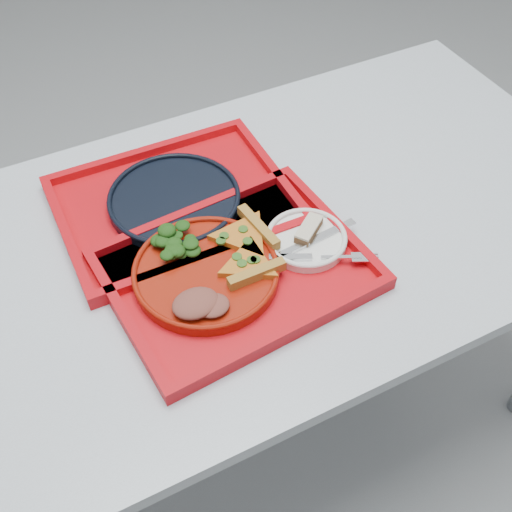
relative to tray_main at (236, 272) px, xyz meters
name	(u,v)px	position (x,y,z in m)	size (l,w,h in m)	color
ground	(238,420)	(0.03, 0.09, -0.76)	(10.00, 10.00, 0.00)	gray
table	(231,262)	(0.03, 0.09, -0.08)	(1.60, 0.80, 0.75)	#A5ADB9
tray_main	(236,272)	(0.00, 0.00, 0.00)	(0.45, 0.35, 0.01)	red
tray_far	(175,206)	(-0.03, 0.21, 0.00)	(0.45, 0.35, 0.01)	red
dinner_plate	(206,274)	(-0.05, 0.01, 0.02)	(0.26, 0.26, 0.02)	maroon
side_plate	(306,241)	(0.14, 0.00, 0.01)	(0.15, 0.15, 0.01)	white
navy_plate	(174,201)	(-0.03, 0.21, 0.01)	(0.26, 0.26, 0.02)	black
pizza_slice_a	(249,262)	(0.02, -0.01, 0.03)	(0.12, 0.11, 0.02)	gold
pizza_slice_b	(243,234)	(0.04, 0.05, 0.03)	(0.13, 0.12, 0.02)	gold
salad_heap	(174,241)	(-0.08, 0.08, 0.04)	(0.08, 0.07, 0.04)	black
meat_portion	(196,303)	(-0.10, -0.06, 0.04)	(0.08, 0.07, 0.02)	brown
dessert_bar	(309,229)	(0.15, 0.01, 0.03)	(0.07, 0.06, 0.02)	#4A2718
knife	(314,239)	(0.15, -0.01, 0.02)	(0.18, 0.02, 0.01)	silver
fork	(320,257)	(0.14, -0.05, 0.02)	(0.18, 0.02, 0.01)	silver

